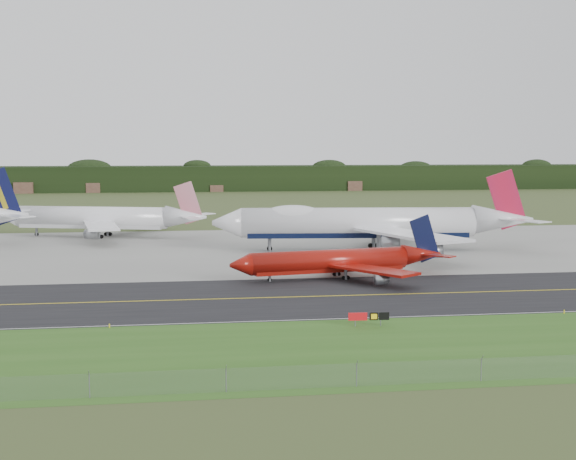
# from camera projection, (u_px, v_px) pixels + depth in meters

# --- Properties ---
(ground) EXTENTS (600.00, 600.00, 0.00)m
(ground) POSITION_uv_depth(u_px,v_px,m) (324.00, 291.00, 121.87)
(ground) COLOR #3D4C23
(ground) RESTS_ON ground
(grass_verge) EXTENTS (400.00, 30.00, 0.01)m
(grass_verge) POSITION_uv_depth(u_px,v_px,m) (383.00, 349.00, 87.41)
(grass_verge) COLOR #2E591A
(grass_verge) RESTS_ON ground
(taxiway) EXTENTS (400.00, 32.00, 0.02)m
(taxiway) POSITION_uv_depth(u_px,v_px,m) (329.00, 296.00, 117.93)
(taxiway) COLOR black
(taxiway) RESTS_ON ground
(apron) EXTENTS (400.00, 78.00, 0.01)m
(apron) POSITION_uv_depth(u_px,v_px,m) (280.00, 249.00, 172.08)
(apron) COLOR gray
(apron) RESTS_ON ground
(taxiway_centreline) EXTENTS (400.00, 0.40, 0.00)m
(taxiway_centreline) POSITION_uv_depth(u_px,v_px,m) (329.00, 296.00, 117.93)
(taxiway_centreline) COLOR yellow
(taxiway_centreline) RESTS_ON taxiway
(taxiway_edge_line) EXTENTS (400.00, 0.25, 0.00)m
(taxiway_edge_line) POSITION_uv_depth(u_px,v_px,m) (352.00, 318.00, 102.67)
(taxiway_edge_line) COLOR silver
(taxiway_edge_line) RESTS_ON taxiway
(perimeter_fence) EXTENTS (320.00, 0.10, 320.00)m
(perimeter_fence) POSITION_uv_depth(u_px,v_px,m) (420.00, 372.00, 74.50)
(perimeter_fence) COLOR slate
(perimeter_fence) RESTS_ON ground
(horizon_treeline) EXTENTS (700.00, 25.00, 12.00)m
(horizon_treeline) POSITION_uv_depth(u_px,v_px,m) (220.00, 179.00, 390.82)
(horizon_treeline) COLOR black
(horizon_treeline) RESTS_ON ground
(jet_ba_747) EXTENTS (68.04, 56.08, 17.09)m
(jet_ba_747) POSITION_uv_depth(u_px,v_px,m) (369.00, 223.00, 168.17)
(jet_ba_747) COLOR white
(jet_ba_747) RESTS_ON ground
(jet_red_737) EXTENTS (37.84, 30.47, 10.25)m
(jet_red_737) POSITION_uv_depth(u_px,v_px,m) (341.00, 261.00, 133.88)
(jet_red_737) COLOR maroon
(jet_red_737) RESTS_ON ground
(jet_star_tail) EXTENTS (51.06, 41.74, 13.69)m
(jet_star_tail) POSITION_uv_depth(u_px,v_px,m) (103.00, 218.00, 192.74)
(jet_star_tail) COLOR white
(jet_star_tail) RESTS_ON ground
(taxiway_sign) EXTENTS (5.07, 0.46, 1.69)m
(taxiway_sign) POSITION_uv_depth(u_px,v_px,m) (369.00, 317.00, 98.26)
(taxiway_sign) COLOR slate
(taxiway_sign) RESTS_ON ground
(edge_marker_left) EXTENTS (0.16, 0.16, 0.50)m
(edge_marker_left) POSITION_uv_depth(u_px,v_px,m) (109.00, 326.00, 97.40)
(edge_marker_left) COLOR yellow
(edge_marker_left) RESTS_ON ground
(edge_marker_center) EXTENTS (0.16, 0.16, 0.50)m
(edge_marker_center) POSITION_uv_depth(u_px,v_px,m) (370.00, 318.00, 101.96)
(edge_marker_center) COLOR yellow
(edge_marker_center) RESTS_ON ground
(edge_marker_right) EXTENTS (0.16, 0.16, 0.50)m
(edge_marker_right) POSITION_uv_depth(u_px,v_px,m) (564.00, 312.00, 105.63)
(edge_marker_right) COLOR yellow
(edge_marker_right) RESTS_ON ground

